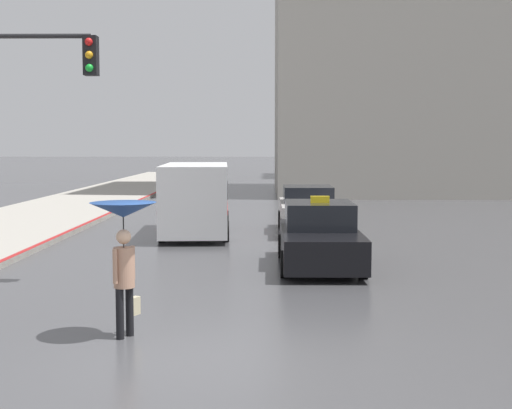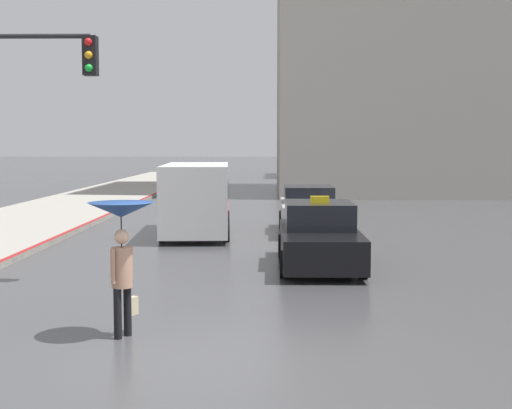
{
  "view_description": "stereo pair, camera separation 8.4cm",
  "coord_description": "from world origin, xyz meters",
  "views": [
    {
      "loc": [
        0.9,
        -9.44,
        2.92
      ],
      "look_at": [
        0.65,
        8.3,
        1.4
      ],
      "focal_mm": 50.0,
      "sensor_mm": 36.0,
      "label": 1
    },
    {
      "loc": [
        0.98,
        -9.43,
        2.92
      ],
      "look_at": [
        0.65,
        8.3,
        1.4
      ],
      "focal_mm": 50.0,
      "sensor_mm": 36.0,
      "label": 2
    }
  ],
  "objects": [
    {
      "name": "ambulance_van",
      "position": [
        -1.34,
        13.18,
        1.26
      ],
      "size": [
        2.31,
        5.39,
        2.26
      ],
      "rotation": [
        0.0,
        0.0,
        3.2
      ],
      "color": "silver",
      "rests_on": "ground_plane"
    },
    {
      "name": "taxi",
      "position": [
        2.17,
        7.35,
        0.69
      ],
      "size": [
        1.91,
        4.46,
        1.69
      ],
      "rotation": [
        0.0,
        0.0,
        3.14
      ],
      "color": "black",
      "rests_on": "ground_plane"
    },
    {
      "name": "pedestrian_with_umbrella",
      "position": [
        -1.23,
        1.09,
        1.62
      ],
      "size": [
        0.99,
        0.99,
        2.05
      ],
      "rotation": [
        0.0,
        0.0,
        1.05
      ],
      "color": "black",
      "rests_on": "ground_plane"
    },
    {
      "name": "traffic_light",
      "position": [
        -4.39,
        5.26,
        3.75
      ],
      "size": [
        3.18,
        0.38,
        5.41
      ],
      "color": "black",
      "rests_on": "ground_plane"
    },
    {
      "name": "sedan_red",
      "position": [
        2.29,
        13.9,
        0.7
      ],
      "size": [
        1.91,
        4.38,
        1.52
      ],
      "rotation": [
        0.0,
        0.0,
        3.14
      ],
      "color": "#B7B2AD",
      "rests_on": "ground_plane"
    },
    {
      "name": "ground_plane",
      "position": [
        0.0,
        0.0,
        0.0
      ],
      "size": [
        300.0,
        300.0,
        0.0
      ],
      "primitive_type": "plane",
      "color": "#424244"
    }
  ]
}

